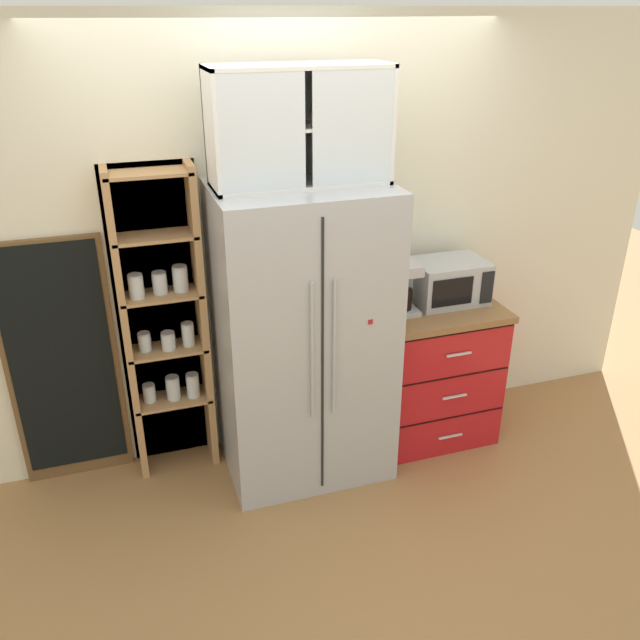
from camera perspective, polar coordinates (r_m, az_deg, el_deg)
The scene contains 11 objects.
ground_plane at distance 4.18m, azimuth -1.30°, elevation -12.04°, with size 10.72×10.72×0.00m, color #9E7042.
wall_back_cream at distance 3.92m, azimuth -3.21°, elevation 6.48°, with size 5.02×0.10×2.55m, color silver.
refrigerator at distance 3.73m, azimuth -1.46°, elevation -1.40°, with size 0.94×0.71×1.72m.
pantry_shelf_column at distance 3.84m, azimuth -13.35°, elevation -0.20°, with size 0.50×0.25×1.83m.
counter_cabinet at distance 4.27m, azimuth 9.67°, elevation -4.29°, with size 0.76×0.60×0.90m.
microwave at distance 4.10m, azimuth 11.05°, elevation 3.32°, with size 0.44×0.33×0.26m.
coffee_maker at distance 3.91m, azimuth 7.00°, elevation 2.90°, with size 0.17×0.20×0.31m.
mug_red at distance 4.04m, azimuth 10.24°, elevation 1.79°, with size 0.11×0.07×0.09m.
bottle_amber at distance 4.09m, azimuth 9.69°, elevation 3.12°, with size 0.07×0.07×0.25m.
upper_cabinet at distance 3.41m, azimuth -1.91°, elevation 16.42°, with size 0.90×0.32×0.58m.
chalkboard_menu at distance 3.96m, azimuth -21.35°, elevation -3.56°, with size 0.60×0.04×1.47m.
Camera 1 is at (-0.95, -3.18, 2.54)m, focal length 37.02 mm.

